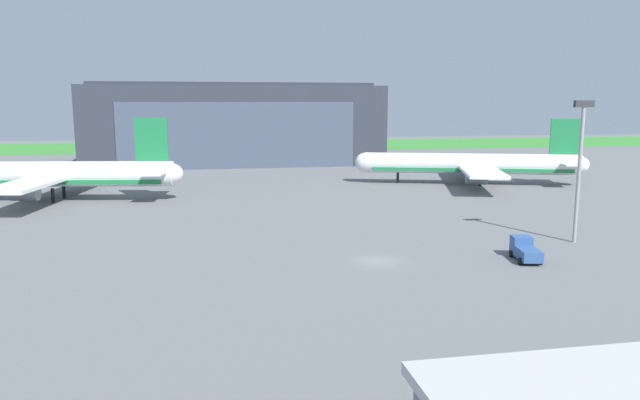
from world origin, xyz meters
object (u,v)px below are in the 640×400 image
(airliner_far_left, at_px, (471,164))
(apron_light_mast, at_px, (580,159))
(maintenance_hangar, at_px, (235,124))
(airliner_far_right, at_px, (47,175))
(fuel_bowser, at_px, (525,250))

(airliner_far_left, distance_m, apron_light_mast, 50.74)
(maintenance_hangar, height_order, airliner_far_right, maintenance_hangar)
(airliner_far_left, bearing_deg, fuel_bowser, -109.31)
(airliner_far_left, bearing_deg, apron_light_mast, -100.87)
(airliner_far_right, distance_m, apron_light_mast, 82.77)
(airliner_far_left, relative_size, fuel_bowser, 8.50)
(maintenance_hangar, distance_m, airliner_far_left, 72.25)
(airliner_far_left, xyz_separation_m, apron_light_mast, (-9.51, -49.50, 5.89))
(airliner_far_right, distance_m, fuel_bowser, 78.15)
(airliner_far_right, height_order, apron_light_mast, apron_light_mast)
(maintenance_hangar, bearing_deg, airliner_far_right, -119.07)
(airliner_far_left, bearing_deg, maintenance_hangar, 128.99)
(maintenance_hangar, bearing_deg, airliner_far_left, -51.01)
(airliner_far_left, height_order, apron_light_mast, apron_light_mast)
(airliner_far_right, bearing_deg, fuel_bowser, -39.63)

